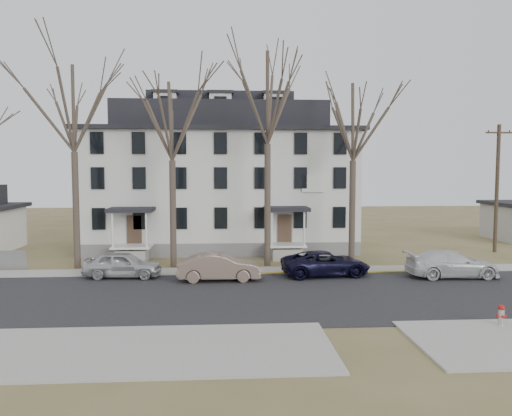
{
  "coord_description": "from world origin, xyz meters",
  "views": [
    {
      "loc": [
        -1.74,
        -21.85,
        6.22
      ],
      "look_at": [
        0.21,
        9.0,
        3.8
      ],
      "focal_mm": 35.0,
      "sensor_mm": 36.0,
      "label": 1
    }
  ],
  "objects": [
    {
      "name": "ground",
      "position": [
        0.0,
        0.0,
        0.0
      ],
      "size": [
        120.0,
        120.0,
        0.0
      ],
      "primitive_type": "plane",
      "color": "olive",
      "rests_on": "ground"
    },
    {
      "name": "far_sidewalk",
      "position": [
        0.0,
        8.0,
        0.0
      ],
      "size": [
        120.0,
        2.0,
        0.08
      ],
      "primitive_type": "cube",
      "color": "#A09F97",
      "rests_on": "ground"
    },
    {
      "name": "car_silver",
      "position": [
        -7.57,
        6.69,
        0.75
      ],
      "size": [
        4.48,
        2.01,
        1.49
      ],
      "primitive_type": "imported",
      "rotation": [
        0.0,
        0.0,
        1.51
      ],
      "color": "silver",
      "rests_on": "ground"
    },
    {
      "name": "car_white",
      "position": [
        11.25,
        5.58,
        0.76
      ],
      "size": [
        5.23,
        2.19,
        1.51
      ],
      "primitive_type": "imported",
      "rotation": [
        0.0,
        0.0,
        1.56
      ],
      "color": "silver",
      "rests_on": "ground"
    },
    {
      "name": "boarding_house",
      "position": [
        -2.0,
        17.95,
        5.38
      ],
      "size": [
        20.8,
        12.36,
        12.05
      ],
      "color": "slate",
      "rests_on": "ground"
    },
    {
      "name": "yellow_curb",
      "position": [
        5.0,
        7.1,
        0.0
      ],
      "size": [
        14.0,
        0.25,
        0.06
      ],
      "primitive_type": "cube",
      "color": "gold",
      "rests_on": "ground"
    },
    {
      "name": "near_sidewalk_left",
      "position": [
        -8.0,
        -5.0,
        0.0
      ],
      "size": [
        20.0,
        5.0,
        0.08
      ],
      "primitive_type": "cube",
      "color": "#A09F97",
      "rests_on": "ground"
    },
    {
      "name": "tree_center",
      "position": [
        1.0,
        9.8,
        11.08
      ],
      "size": [
        9.0,
        9.0,
        14.7
      ],
      "color": "#473B31",
      "rests_on": "ground"
    },
    {
      "name": "tree_mid_right",
      "position": [
        6.5,
        9.8,
        9.6
      ],
      "size": [
        7.8,
        7.8,
        12.74
      ],
      "color": "#473B31",
      "rests_on": "ground"
    },
    {
      "name": "car_navy",
      "position": [
        4.11,
        6.48,
        0.71
      ],
      "size": [
        5.33,
        2.86,
        1.42
      ],
      "primitive_type": "imported",
      "rotation": [
        0.0,
        0.0,
        1.67
      ],
      "color": "black",
      "rests_on": "ground"
    },
    {
      "name": "bicycle_left",
      "position": [
        -8.21,
        11.66,
        0.41
      ],
      "size": [
        1.64,
        1.21,
        0.82
      ],
      "primitive_type": "imported",
      "rotation": [
        0.0,
        0.0,
        1.09
      ],
      "color": "black",
      "rests_on": "ground"
    },
    {
      "name": "tree_far_left",
      "position": [
        -11.0,
        9.8,
        10.34
      ],
      "size": [
        8.4,
        8.4,
        13.72
      ],
      "color": "#473B31",
      "rests_on": "ground"
    },
    {
      "name": "main_road",
      "position": [
        0.0,
        2.0,
        0.0
      ],
      "size": [
        120.0,
        10.0,
        0.04
      ],
      "primitive_type": "cube",
      "color": "#27272A",
      "rests_on": "ground"
    },
    {
      "name": "tree_mid_left",
      "position": [
        -5.0,
        9.8,
        9.6
      ],
      "size": [
        7.8,
        7.8,
        12.74
      ],
      "color": "#473B31",
      "rests_on": "ground"
    },
    {
      "name": "fire_hydrant",
      "position": [
        9.15,
        -3.22,
        0.45
      ],
      "size": [
        0.37,
        0.34,
        0.88
      ],
      "color": "#B7B7BA",
      "rests_on": "ground"
    },
    {
      "name": "utility_pole_far",
      "position": [
        18.5,
        14.0,
        4.9
      ],
      "size": [
        2.0,
        0.28,
        9.5
      ],
      "color": "#3D3023",
      "rests_on": "ground"
    },
    {
      "name": "car_tan",
      "position": [
        -2.07,
        5.59,
        0.76
      ],
      "size": [
        4.64,
        1.68,
        1.52
      ],
      "primitive_type": "imported",
      "rotation": [
        0.0,
        0.0,
        1.59
      ],
      "color": "#7D6658",
      "rests_on": "ground"
    }
  ]
}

